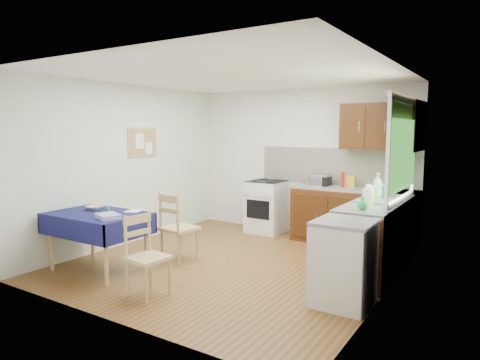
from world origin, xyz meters
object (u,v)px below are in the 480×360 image
Objects in this scene: sandwich_press at (320,180)px; kettle at (368,195)px; dining_table at (98,221)px; dish_rack at (374,200)px; chair_far at (177,225)px; chair_near at (145,253)px; toaster at (317,181)px.

sandwich_press is 1.26× the size of kettle.
dish_rack reaches higher than dining_table.
chair_far is 1.19m from chair_near.
dining_table is at bearing 60.67° from chair_far.
kettle is (2.94, 1.66, 0.36)m from dining_table.
sandwich_press reaches higher than dining_table.
sandwich_press is (0.01, 0.12, 0.01)m from toaster.
toaster is (1.17, 2.06, 0.47)m from chair_far.
sandwich_press is (1.18, 2.18, 0.48)m from chair_far.
chair_far is 3.12× the size of sandwich_press.
dish_rack reaches higher than toaster.
dining_table is 1.03m from chair_far.
dining_table is at bearing -150.52° from kettle.
kettle is (1.17, -1.22, 0.03)m from toaster.
toaster reaches higher than chair_far.
dish_rack is (1.88, 2.09, 0.45)m from chair_near.
sandwich_press is at bearing 63.84° from dining_table.
toaster is at bearing 154.59° from dish_rack.
dining_table is 3.40m from kettle.
toaster and sandwich_press have the same top height.
toaster is at bearing -112.52° from chair_far.
chair_near is at bearing -80.07° from toaster.
chair_far is 2.54m from kettle.
kettle is at bearing -37.61° from chair_near.
chair_near is at bearing -115.86° from dish_rack.
dining_table is at bearing -99.44° from toaster.
dish_rack is (1.19, -1.17, -0.06)m from sandwich_press.
toaster is at bearing 62.94° from dining_table.
chair_far is at bearing -160.18° from kettle.
chair_near reaches higher than dining_table.
toaster is 0.12m from sandwich_press.
sandwich_press is (0.69, 3.27, 0.52)m from chair_near.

